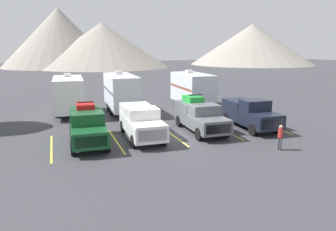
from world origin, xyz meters
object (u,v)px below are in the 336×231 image
(camper_trailer_b, at_px, (121,91))
(camper_trailer_c, at_px, (192,88))
(pickup_truck_c, at_px, (199,115))
(pickup_truck_d, at_px, (250,113))
(pickup_truck_b, at_px, (141,121))
(pickup_truck_a, at_px, (87,125))
(camper_trailer_a, at_px, (69,94))
(person_a, at_px, (280,136))

(camper_trailer_b, bearing_deg, camper_trailer_c, -0.34)
(pickup_truck_c, relative_size, pickup_truck_d, 1.03)
(pickup_truck_b, distance_m, camper_trailer_b, 8.51)
(pickup_truck_a, distance_m, camper_trailer_c, 14.02)
(pickup_truck_c, distance_m, camper_trailer_a, 12.38)
(pickup_truck_a, xyz_separation_m, pickup_truck_d, (11.86, -0.29, -0.04))
(pickup_truck_b, relative_size, person_a, 3.82)
(pickup_truck_b, relative_size, camper_trailer_b, 0.73)
(pickup_truck_a, distance_m, camper_trailer_b, 9.43)
(camper_trailer_b, distance_m, person_a, 15.40)
(camper_trailer_a, bearing_deg, pickup_truck_b, -65.20)
(pickup_truck_d, distance_m, person_a, 5.27)
(pickup_truck_b, distance_m, person_a, 8.84)
(camper_trailer_a, height_order, camper_trailer_c, camper_trailer_c)
(camper_trailer_c, bearing_deg, camper_trailer_b, 179.66)
(pickup_truck_a, height_order, camper_trailer_b, camper_trailer_b)
(pickup_truck_d, relative_size, camper_trailer_b, 0.69)
(pickup_truck_a, height_order, pickup_truck_d, pickup_truck_a)
(camper_trailer_a, bearing_deg, person_a, -52.44)
(pickup_truck_d, bearing_deg, person_a, -105.30)
(pickup_truck_d, distance_m, camper_trailer_c, 8.85)
(person_a, bearing_deg, pickup_truck_c, 114.80)
(camper_trailer_a, relative_size, camper_trailer_b, 0.91)
(pickup_truck_d, bearing_deg, camper_trailer_c, 94.77)
(camper_trailer_a, bearing_deg, pickup_truck_c, -46.17)
(pickup_truck_b, distance_m, pickup_truck_c, 4.40)
(pickup_truck_a, relative_size, pickup_truck_d, 1.01)
(pickup_truck_a, bearing_deg, camper_trailer_a, 94.09)
(pickup_truck_a, relative_size, camper_trailer_a, 0.78)
(pickup_truck_c, bearing_deg, camper_trailer_a, 133.83)
(pickup_truck_d, distance_m, camper_trailer_b, 11.89)
(pickup_truck_c, xyz_separation_m, camper_trailer_b, (-3.97, 8.35, 0.83))
(pickup_truck_b, height_order, pickup_truck_d, pickup_truck_d)
(pickup_truck_c, distance_m, camper_trailer_b, 9.29)
(camper_trailer_c, bearing_deg, pickup_truck_a, -142.65)
(camper_trailer_a, bearing_deg, camper_trailer_c, -2.92)
(pickup_truck_a, xyz_separation_m, person_a, (10.47, -5.37, -0.29))
(pickup_truck_d, relative_size, person_a, 3.64)
(pickup_truck_c, xyz_separation_m, camper_trailer_c, (3.22, 8.31, 0.79))
(camper_trailer_b, bearing_deg, camper_trailer_a, 173.04)
(pickup_truck_d, height_order, camper_trailer_a, camper_trailer_a)
(pickup_truck_d, distance_m, camper_trailer_a, 15.66)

